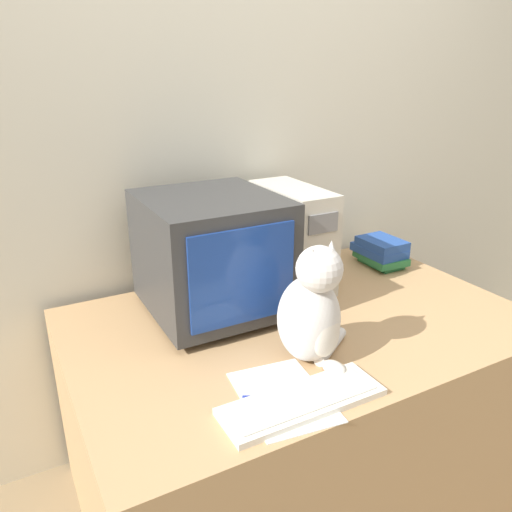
{
  "coord_description": "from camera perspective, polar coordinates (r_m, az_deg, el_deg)",
  "views": [
    {
      "loc": [
        -0.84,
        -0.75,
        1.51
      ],
      "look_at": [
        -0.17,
        0.48,
        0.97
      ],
      "focal_mm": 35.0,
      "sensor_mm": 36.0,
      "label": 1
    }
  ],
  "objects": [
    {
      "name": "crt_monitor",
      "position": [
        1.67,
        -5.07,
        0.21
      ],
      "size": [
        0.43,
        0.47,
        0.41
      ],
      "color": "#333333",
      "rests_on": "desk"
    },
    {
      "name": "book_stack",
      "position": [
        2.18,
        14.06,
        0.49
      ],
      "size": [
        0.16,
        0.22,
        0.12
      ],
      "color": "#28703D",
      "rests_on": "desk"
    },
    {
      "name": "paper_sheet",
      "position": [
        1.34,
        3.09,
        -15.73
      ],
      "size": [
        0.25,
        0.32,
        0.0
      ],
      "color": "white",
      "rests_on": "desk"
    },
    {
      "name": "desk",
      "position": [
        1.89,
        4.73,
        -16.83
      ],
      "size": [
        1.5,
        0.97,
        0.71
      ],
      "color": "tan",
      "rests_on": "ground_plane"
    },
    {
      "name": "pen",
      "position": [
        1.33,
        1.45,
        -15.82
      ],
      "size": [
        0.12,
        0.07,
        0.01
      ],
      "color": "navy",
      "rests_on": "desk"
    },
    {
      "name": "computer_tower",
      "position": [
        1.91,
        4.16,
        2.24
      ],
      "size": [
        0.17,
        0.39,
        0.38
      ],
      "color": "beige",
      "rests_on": "desk"
    },
    {
      "name": "cat",
      "position": [
        1.41,
        6.46,
        -6.34
      ],
      "size": [
        0.28,
        0.25,
        0.36
      ],
      "rotation": [
        0.0,
        0.0,
        0.19
      ],
      "color": "silver",
      "rests_on": "desk"
    },
    {
      "name": "wall_back",
      "position": [
        2.0,
        -3.34,
        13.33
      ],
      "size": [
        7.0,
        0.05,
        2.5
      ],
      "color": "beige",
      "rests_on": "ground_plane"
    },
    {
      "name": "keyboard",
      "position": [
        1.31,
        5.33,
        -16.19
      ],
      "size": [
        0.43,
        0.14,
        0.02
      ],
      "color": "silver",
      "rests_on": "desk"
    }
  ]
}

